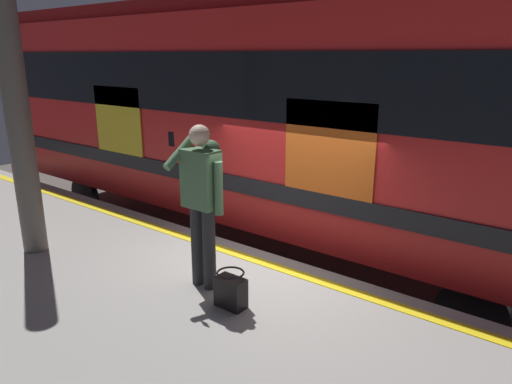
{
  "coord_description": "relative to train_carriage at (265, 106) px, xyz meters",
  "views": [
    {
      "loc": [
        -3.34,
        4.63,
        3.47
      ],
      "look_at": [
        0.05,
        0.3,
        1.87
      ],
      "focal_mm": 33.29,
      "sensor_mm": 36.0,
      "label": 1
    }
  ],
  "objects": [
    {
      "name": "safety_line",
      "position": [
        -1.61,
        2.23,
        -1.64
      ],
      "size": [
        16.28,
        0.16,
        0.01
      ],
      "primitive_type": "cube",
      "color": "yellow",
      "rests_on": "platform"
    },
    {
      "name": "passenger",
      "position": [
        -1.51,
        3.1,
        -0.57
      ],
      "size": [
        0.57,
        0.55,
        1.81
      ],
      "color": "#262628",
      "rests_on": "platform"
    },
    {
      "name": "track_rail_near",
      "position": [
        -1.61,
        0.71,
        -2.53
      ],
      "size": [
        21.59,
        0.08,
        0.16
      ],
      "primitive_type": "cube",
      "color": "slate",
      "rests_on": "ground"
    },
    {
      "name": "track_rail_far",
      "position": [
        -1.61,
        -0.72,
        -2.53
      ],
      "size": [
        21.59,
        0.08,
        0.16
      ],
      "primitive_type": "cube",
      "color": "slate",
      "rests_on": "ground"
    },
    {
      "name": "station_column",
      "position": [
        0.97,
        3.75,
        0.22
      ],
      "size": [
        0.3,
        0.3,
        3.72
      ],
      "primitive_type": "cylinder",
      "color": "#59544C",
      "rests_on": "platform"
    },
    {
      "name": "train_carriage",
      "position": [
        0.0,
        0.0,
        0.0
      ],
      "size": [
        12.03,
        2.98,
        4.15
      ],
      "color": "red",
      "rests_on": "ground"
    },
    {
      "name": "platform",
      "position": [
        -1.61,
        4.38,
        -2.13
      ],
      "size": [
        16.61,
        4.9,
        0.97
      ],
      "primitive_type": "cube",
      "color": "gray",
      "rests_on": "ground"
    },
    {
      "name": "ground_plane",
      "position": [
        -1.61,
        1.93,
        -2.61
      ],
      "size": [
        24.91,
        24.91,
        0.0
      ],
      "primitive_type": "plane",
      "color": "#4C4742"
    },
    {
      "name": "handbag",
      "position": [
        -2.05,
        3.28,
        -1.47
      ],
      "size": [
        0.31,
        0.29,
        0.39
      ],
      "color": "black",
      "rests_on": "platform"
    }
  ]
}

